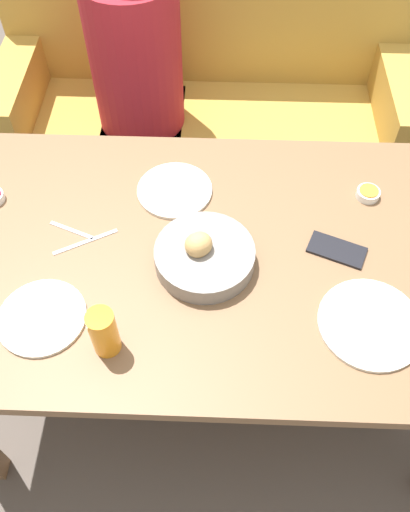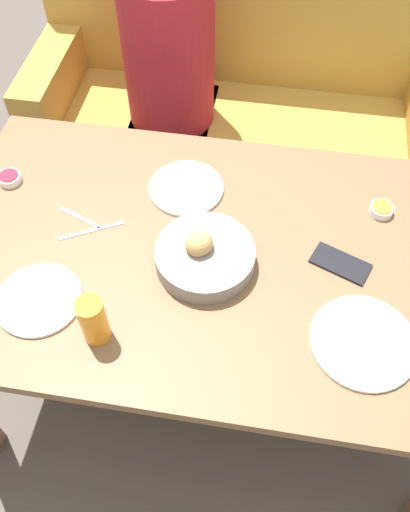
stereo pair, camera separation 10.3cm
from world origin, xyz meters
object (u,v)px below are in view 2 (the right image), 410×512
at_px(seated_person, 171,95).
at_px(juice_glass, 93,320).
at_px(bread_basket, 204,255).
at_px(couch, 238,118).
at_px(plate_far_center, 186,188).
at_px(plate_near_right, 363,342).
at_px(spoon_coffee, 80,218).
at_px(cell_phone, 340,263).
at_px(fork_silver, 92,230).
at_px(jam_bowl_honey, 381,209).
at_px(plate_near_left, 39,300).
at_px(jam_bowl_berry, 10,178).

xyz_separation_m(seated_person, juice_glass, (0.07, -1.17, 0.26)).
height_order(seated_person, bread_basket, seated_person).
relative_size(couch, plate_far_center, 7.60).
height_order(bread_basket, plate_near_right, bread_basket).
relative_size(seated_person, plate_near_right, 4.78).
relative_size(juice_glass, spoon_coffee, 1.07).
height_order(seated_person, cell_phone, seated_person).
bearing_deg(juice_glass, fork_silver, 108.90).
distance_m(seated_person, cell_phone, 1.09).
height_order(juice_glass, fork_silver, juice_glass).
relative_size(jam_bowl_honey, spoon_coffee, 0.51).
relative_size(plate_near_left, cell_phone, 1.30).
height_order(bread_basket, juice_glass, juice_glass).
bearing_deg(spoon_coffee, juice_glass, -66.54).
bearing_deg(jam_bowl_berry, juice_glass, -48.72).
xyz_separation_m(plate_near_left, jam_bowl_honey, (0.85, 0.43, 0.01)).
bearing_deg(plate_far_center, plate_near_right, -39.87).
bearing_deg(couch, spoon_coffee, -109.10).
height_order(plate_near_right, plate_far_center, same).
distance_m(plate_near_right, plate_far_center, 0.66).
relative_size(juice_glass, jam_bowl_honey, 2.09).
bearing_deg(jam_bowl_berry, fork_silver, -26.22).
height_order(couch, cell_phone, couch).
bearing_deg(plate_near_right, cell_phone, 104.38).
bearing_deg(seated_person, bread_basket, -72.81).
xyz_separation_m(jam_bowl_berry, fork_silver, (0.29, -0.14, -0.01)).
height_order(juice_glass, cell_phone, juice_glass).
relative_size(plate_near_right, jam_bowl_honey, 3.83).
xyz_separation_m(plate_near_right, cell_phone, (-0.06, 0.22, -0.00)).
height_order(plate_near_right, spoon_coffee, plate_near_right).
bearing_deg(cell_phone, fork_silver, 179.63).
distance_m(spoon_coffee, cell_phone, 0.72).
bearing_deg(cell_phone, couch, 110.47).
bearing_deg(plate_near_right, plate_near_left, -179.18).
relative_size(bread_basket, jam_bowl_berry, 3.91).
bearing_deg(juice_glass, plate_near_left, 158.23).
relative_size(jam_bowl_honey, fork_silver, 0.40).
bearing_deg(jam_bowl_berry, couch, 56.30).
xyz_separation_m(seated_person, cell_phone, (0.64, -0.87, 0.20)).
relative_size(plate_near_right, jam_bowl_berry, 3.83).
bearing_deg(plate_far_center, couch, 85.42).
bearing_deg(fork_silver, juice_glass, -71.10).
distance_m(juice_glass, jam_bowl_berry, 0.60).
height_order(plate_near_left, jam_bowl_honey, jam_bowl_honey).
relative_size(plate_near_right, juice_glass, 1.83).
relative_size(fork_silver, spoon_coffee, 1.27).
distance_m(plate_near_right, jam_bowl_honey, 0.42).
bearing_deg(seated_person, cell_phone, -53.69).
relative_size(seated_person, cell_phone, 7.29).
bearing_deg(cell_phone, juice_glass, -152.09).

